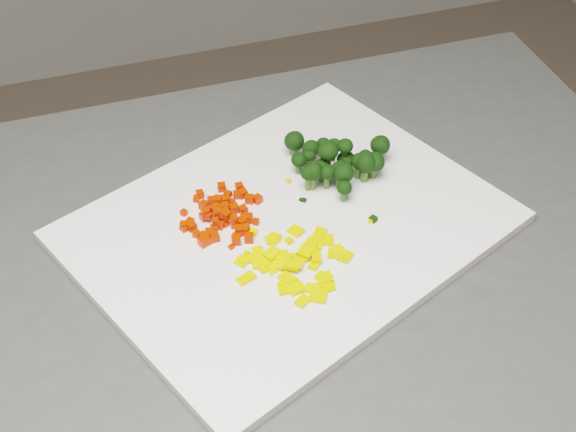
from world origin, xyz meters
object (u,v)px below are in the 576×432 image
object	(u,v)px
carrot_pile	(223,208)
pepper_pile	(294,256)
cutting_board	(288,226)
broccoli_pile	(335,150)

from	to	relation	value
carrot_pile	pepper_pile	distance (m)	0.11
pepper_pile	cutting_board	bearing A→B (deg)	77.93
broccoli_pile	pepper_pile	bearing A→B (deg)	-125.81
carrot_pile	cutting_board	bearing A→B (deg)	-24.80
pepper_pile	broccoli_pile	distance (m)	0.17
carrot_pile	broccoli_pile	size ratio (longest dim) A/B	0.83
cutting_board	pepper_pile	bearing A→B (deg)	-102.07
cutting_board	pepper_pile	distance (m)	0.06
carrot_pile	broccoli_pile	distance (m)	0.16
carrot_pile	broccoli_pile	bearing A→B (deg)	15.57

